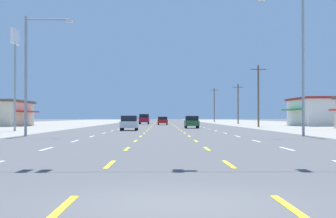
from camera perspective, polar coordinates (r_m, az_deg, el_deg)
ground_plane at (r=74.49m, az=-0.50°, el=-1.95°), size 572.00×572.00×0.00m
lane_markings at (r=112.99m, az=-0.56°, el=-1.58°), size 10.64×227.60×0.01m
hatchback_inner_left_nearest at (r=54.64m, az=-4.22°, el=-1.52°), size 1.72×3.90×1.54m
hatchback_inner_right_near at (r=65.99m, az=2.58°, el=-1.41°), size 1.72×3.90×1.54m
sedan_center_turn_mid at (r=93.83m, az=-0.59°, el=-1.27°), size 1.80×4.50×1.46m
suv_inner_left_midfar at (r=103.98m, az=-2.59°, el=-1.08°), size 1.98×4.90×1.98m
sedan_far_left_far at (r=123.18m, az=-3.72°, el=-1.17°), size 1.80×4.50×1.46m
pole_sign_left_row_1 at (r=55.06m, az=-16.23°, el=5.89°), size 0.24×2.52×10.22m
streetlight_left_row_0 at (r=39.75m, az=-14.64°, el=4.46°), size 3.55×0.26×8.78m
streetlight_right_row_0 at (r=39.96m, az=14.01°, el=5.61°), size 3.43×0.26×10.40m
utility_pole_right_row_1 at (r=75.68m, az=9.76°, el=1.54°), size 2.20×0.26×8.77m
utility_pole_right_row_2 at (r=108.43m, az=7.60°, el=0.63°), size 2.20×0.26×8.10m
utility_pole_right_row_3 at (r=145.14m, az=5.04°, el=0.51°), size 2.20×0.26×9.40m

